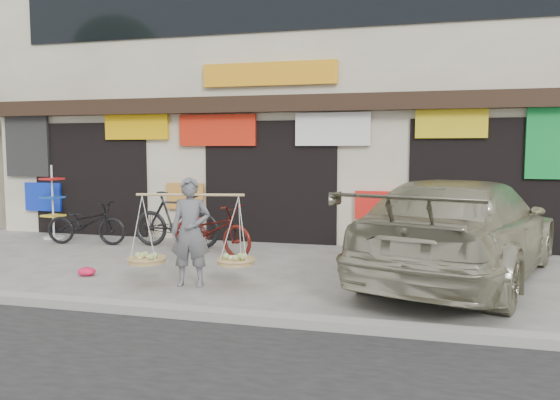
% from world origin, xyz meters
% --- Properties ---
extents(ground, '(70.00, 70.00, 0.00)m').
position_xyz_m(ground, '(0.00, 0.00, 0.00)').
color(ground, gray).
rests_on(ground, ground).
extents(kerb, '(70.00, 0.25, 0.12)m').
position_xyz_m(kerb, '(0.00, -2.00, 0.06)').
color(kerb, gray).
rests_on(kerb, ground).
extents(shophouse_block, '(14.00, 6.32, 7.00)m').
position_xyz_m(shophouse_block, '(-0.00, 6.42, 3.45)').
color(shophouse_block, beige).
rests_on(shophouse_block, ground).
extents(street_vendor, '(1.91, 0.81, 1.66)m').
position_xyz_m(street_vendor, '(-0.13, -0.54, 0.77)').
color(street_vendor, slate).
rests_on(street_vendor, ground).
extents(bike_0, '(1.85, 0.83, 0.94)m').
position_xyz_m(bike_0, '(-3.81, 2.23, 0.47)').
color(bike_0, black).
rests_on(bike_0, ground).
extents(bike_1, '(1.99, 0.63, 1.19)m').
position_xyz_m(bike_1, '(-1.76, 2.39, 0.59)').
color(bike_1, black).
rests_on(bike_1, ground).
extents(bike_2, '(2.04, 1.24, 1.01)m').
position_xyz_m(bike_2, '(-0.72, 1.80, 0.51)').
color(bike_2, '#53130E').
rests_on(bike_2, ground).
extents(suv, '(3.87, 5.99, 1.62)m').
position_xyz_m(suv, '(3.88, 0.92, 0.81)').
color(suv, '#A5A085').
rests_on(suv, ground).
extents(display_rack, '(0.48, 0.48, 1.71)m').
position_xyz_m(display_rack, '(-5.04, 2.76, 0.69)').
color(display_rack, silver).
rests_on(display_rack, ground).
extents(red_bag, '(0.31, 0.25, 0.14)m').
position_xyz_m(red_bag, '(-2.07, -0.36, 0.07)').
color(red_bag, '#F01643').
rests_on(red_bag, ground).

